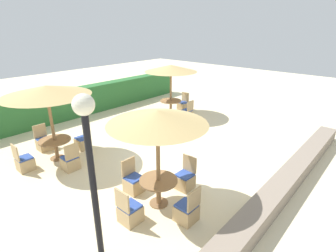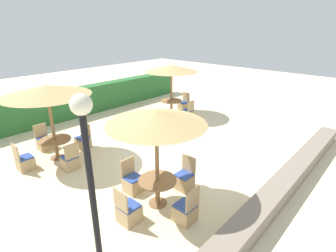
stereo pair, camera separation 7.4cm
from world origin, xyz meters
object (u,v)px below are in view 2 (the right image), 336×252
at_px(round_table_front_left, 157,186).
at_px(patio_chair_back_right_south, 188,114).
at_px(parasol_front_left, 156,118).
at_px(patio_chair_front_left_east, 184,180).
at_px(lamp_post, 87,150).
at_px(patio_chair_front_left_south, 185,211).
at_px(patio_chair_back_right_east, 184,105).
at_px(round_table_back_right, 171,103).
at_px(patio_chair_back_left_south, 70,161).
at_px(patio_chair_front_left_west, 128,212).
at_px(patio_chair_front_left_north, 133,182).
at_px(patio_chair_back_left_north, 44,142).
at_px(parasol_back_right, 172,68).
at_px(patio_chair_back_left_west, 25,162).
at_px(patio_chair_back_left_east, 83,141).
at_px(parasol_back_left, 46,91).
at_px(round_table_back_left, 55,143).

bearing_deg(round_table_front_left, patio_chair_back_right_south, 31.84).
distance_m(parasol_front_left, patio_chair_front_left_east, 2.31).
height_order(lamp_post, patio_chair_front_left_south, lamp_post).
bearing_deg(patio_chair_front_left_south, patio_chair_back_right_east, 39.50).
bearing_deg(patio_chair_front_left_east, round_table_back_right, -45.08).
height_order(round_table_front_left, round_table_back_right, round_table_back_right).
relative_size(parasol_front_left, patio_chair_front_left_east, 2.71).
xyz_separation_m(patio_chair_front_left_east, patio_chair_back_left_south, (-1.63, 3.32, 0.00)).
xyz_separation_m(patio_chair_front_left_west, patio_chair_front_left_east, (1.93, -0.10, 0.00)).
bearing_deg(lamp_post, patio_chair_front_left_north, 32.16).
xyz_separation_m(parasol_front_left, patio_chair_back_right_south, (5.63, 3.50, -2.08)).
height_order(patio_chair_front_left_south, patio_chair_back_left_north, same).
bearing_deg(parasol_back_right, patio_chair_back_left_north, 172.53).
bearing_deg(patio_chair_back_left_south, patio_chair_back_left_west, 134.02).
height_order(patio_chair_front_left_north, patio_chair_back_left_west, same).
relative_size(patio_chair_front_left_east, round_table_back_right, 0.88).
height_order(patio_chair_front_left_west, patio_chair_back_right_east, same).
distance_m(round_table_front_left, patio_chair_front_left_west, 0.97).
xyz_separation_m(patio_chair_back_left_east, parasol_back_right, (5.10, 0.18, 2.08)).
bearing_deg(parasol_front_left, patio_chair_front_left_north, 93.75).
height_order(patio_chair_back_left_north, parasol_back_right, parasol_back_right).
bearing_deg(patio_chair_back_left_west, round_table_front_left, 20.62).
distance_m(lamp_post, parasol_back_left, 4.79).
bearing_deg(patio_chair_back_right_east, patio_chair_front_left_east, 129.33).
xyz_separation_m(parasol_front_left, parasol_back_left, (-0.57, 4.29, 0.03)).
distance_m(patio_chair_back_right_south, patio_chair_back_right_east, 1.43).
height_order(patio_chair_front_left_north, round_table_back_left, patio_chair_front_left_north).
bearing_deg(lamp_post, patio_chair_back_left_south, 69.56).
xyz_separation_m(round_table_back_right, patio_chair_back_right_south, (0.06, -1.01, -0.33)).
distance_m(patio_chair_front_left_east, patio_chair_back_left_west, 5.07).
bearing_deg(patio_chair_front_left_south, parasol_front_left, 89.01).
height_order(patio_chair_front_left_west, patio_chair_back_left_west, same).
relative_size(parasol_front_left, patio_chair_back_left_east, 2.71).
height_order(patio_chair_front_left_east, patio_chair_front_left_north, same).
relative_size(patio_chair_back_left_west, patio_chair_back_right_south, 1.00).
distance_m(parasol_back_right, patio_chair_back_right_south, 2.31).
xyz_separation_m(patio_chair_back_left_west, patio_chair_back_left_north, (1.07, 1.01, 0.00)).
bearing_deg(patio_chair_front_left_west, patio_chair_back_left_north, 175.89).
xyz_separation_m(patio_chair_front_left_east, patio_chair_back_left_east, (-0.53, 4.38, 0.00)).
relative_size(patio_chair_front_left_west, parasol_back_right, 0.37).
bearing_deg(patio_chair_back_right_south, parasol_front_left, -148.16).
bearing_deg(patio_chair_front_left_east, patio_chair_back_right_south, -52.48).
distance_m(lamp_post, patio_chair_front_left_north, 3.06).
relative_size(round_table_front_left, round_table_back_left, 0.92).
bearing_deg(lamp_post, patio_chair_back_left_north, 75.91).
height_order(patio_chair_back_left_west, patio_chair_back_left_north, same).
xyz_separation_m(round_table_front_left, patio_chair_back_right_east, (6.61, 4.54, -0.28)).
relative_size(lamp_post, parasol_back_left, 1.21).
relative_size(patio_chair_back_left_west, round_table_back_right, 0.88).
xyz_separation_m(round_table_back_left, patio_chair_back_right_east, (7.18, 0.25, -0.29)).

